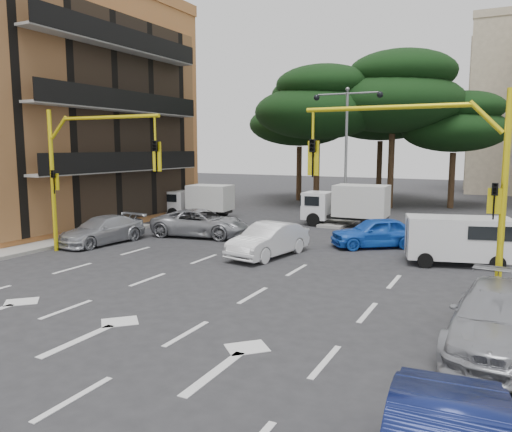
{
  "coord_description": "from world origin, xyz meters",
  "views": [
    {
      "loc": [
        8.68,
        -12.99,
        4.45
      ],
      "look_at": [
        -0.62,
        5.38,
        1.6
      ],
      "focal_mm": 35.0,
      "sensor_mm": 36.0,
      "label": 1
    }
  ],
  "objects": [
    {
      "name": "car_silver_wagon",
      "position": [
        -8.0,
        4.14,
        0.63
      ],
      "size": [
        2.2,
        4.5,
        1.26
      ],
      "primitive_type": "imported",
      "rotation": [
        0.0,
        0.0,
        -0.1
      ],
      "color": "#A7A9AF",
      "rests_on": "ground"
    },
    {
      "name": "apartment_orange",
      "position": [
        -17.95,
        8.0,
        6.85
      ],
      "size": [
        15.19,
        16.15,
        13.7
      ],
      "color": "#C0753C",
      "rests_on": "ground"
    },
    {
      "name": "pine_left_far",
      "position": [
        -6.94,
        25.96,
        6.91
      ],
      "size": [
        8.32,
        8.32,
        9.3
      ],
      "color": "#382616",
      "rests_on": "ground"
    },
    {
      "name": "pine_back",
      "position": [
        -0.94,
        28.96,
        7.6
      ],
      "size": [
        9.15,
        9.15,
        10.23
      ],
      "color": "#382616",
      "rests_on": "ground"
    },
    {
      "name": "car_silver_parked",
      "position": [
        8.7,
        -1.12,
        0.7
      ],
      "size": [
        2.25,
        4.95,
        1.41
      ],
      "primitive_type": "imported",
      "rotation": [
        0.0,
        0.0,
        -0.06
      ],
      "color": "#98999F",
      "rests_on": "ground"
    },
    {
      "name": "car_silver_cross_a",
      "position": [
        -4.93,
        7.8,
        0.68
      ],
      "size": [
        5.19,
        2.99,
        1.36
      ],
      "primitive_type": "imported",
      "rotation": [
        0.0,
        0.0,
        1.72
      ],
      "color": "#96989E",
      "rests_on": "ground"
    },
    {
      "name": "pine_right",
      "position": [
        5.06,
        25.96,
        6.22
      ],
      "size": [
        7.49,
        7.49,
        8.37
      ],
      "color": "#382616",
      "rests_on": "ground"
    },
    {
      "name": "car_blue_compact",
      "position": [
        3.54,
        9.0,
        0.68
      ],
      "size": [
        4.17,
        3.59,
        1.35
      ],
      "primitive_type": "imported",
      "rotation": [
        0.0,
        0.0,
        -0.96
      ],
      "color": "blue",
      "rests_on": "ground"
    },
    {
      "name": "car_white_hatch",
      "position": [
        0.09,
        5.12,
        0.68
      ],
      "size": [
        2.12,
        4.34,
        1.37
      ],
      "primitive_type": "imported",
      "rotation": [
        0.0,
        0.0,
        -0.17
      ],
      "color": "silver",
      "rests_on": "ground"
    },
    {
      "name": "van_white",
      "position": [
        7.12,
        7.07,
        0.93
      ],
      "size": [
        4.04,
        2.59,
        1.87
      ],
      "primitive_type": null,
      "rotation": [
        0.0,
        0.0,
        -1.31
      ],
      "color": "silver",
      "rests_on": "ground"
    },
    {
      "name": "pine_center",
      "position": [
        1.06,
        23.96,
        8.3
      ],
      "size": [
        9.98,
        9.98,
        11.16
      ],
      "color": "#382616",
      "rests_on": "ground"
    },
    {
      "name": "ground",
      "position": [
        0.0,
        0.0,
        0.0
      ],
      "size": [
        120.0,
        120.0,
        0.0
      ],
      "primitive_type": "plane",
      "color": "#28282B",
      "rests_on": "ground"
    },
    {
      "name": "signal_mast_right",
      "position": [
        6.8,
        1.99,
        3.88
      ],
      "size": [
        5.79,
        0.37,
        6.0
      ],
      "color": "yellow",
      "rests_on": "ground"
    },
    {
      "name": "box_truck_b",
      "position": [
        0.58,
        14.29,
        1.18
      ],
      "size": [
        4.87,
        2.21,
        2.36
      ],
      "primitive_type": null,
      "rotation": [
        0.0,
        0.0,
        1.61
      ],
      "color": "white",
      "rests_on": "ground"
    },
    {
      "name": "median_strip",
      "position": [
        0.0,
        16.0,
        0.07
      ],
      "size": [
        1.4,
        6.0,
        0.15
      ],
      "primitive_type": "cube",
      "color": "gray",
      "rests_on": "ground"
    },
    {
      "name": "signal_mast_left",
      "position": [
        -6.8,
        1.99,
        3.88
      ],
      "size": [
        5.79,
        0.37,
        6.0
      ],
      "color": "yellow",
      "rests_on": "ground"
    },
    {
      "name": "pine_left_near",
      "position": [
        -3.94,
        21.96,
        7.6
      ],
      "size": [
        9.15,
        9.15,
        10.23
      ],
      "color": "#382616",
      "rests_on": "ground"
    },
    {
      "name": "street_lamp_center",
      "position": [
        0.0,
        16.0,
        5.43
      ],
      "size": [
        4.16,
        0.36,
        7.77
      ],
      "color": "slate",
      "rests_on": "median_strip"
    },
    {
      "name": "box_truck_a",
      "position": [
        -8.63,
        13.28,
        1.05
      ],
      "size": [
        4.46,
        2.26,
        2.11
      ],
      "primitive_type": null,
      "rotation": [
        0.0,
        0.0,
        1.68
      ],
      "color": "silver",
      "rests_on": "ground"
    }
  ]
}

